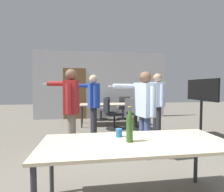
{
  "coord_description": "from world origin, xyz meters",
  "views": [
    {
      "loc": [
        -0.61,
        -1.5,
        1.31
      ],
      "look_at": [
        -0.05,
        2.36,
        1.1
      ],
      "focal_mm": 28.0,
      "sensor_mm": 36.0,
      "label": 1
    }
  ],
  "objects_px": {
    "person_right_polo": "(71,103)",
    "office_chair_far_right": "(135,114)",
    "tv_screen": "(201,102)",
    "person_far_watching": "(157,99)",
    "drink_cup": "(119,133)",
    "office_chair_mid_tucked": "(103,109)",
    "person_near_casual": "(144,106)",
    "person_center_tall": "(93,100)",
    "office_chair_far_left": "(123,109)",
    "beer_bottle": "(130,125)",
    "office_chair_side_rolled": "(112,115)"
  },
  "relations": [
    {
      "from": "office_chair_mid_tucked",
      "to": "office_chair_far_right",
      "type": "relative_size",
      "value": 0.96
    },
    {
      "from": "tv_screen",
      "to": "office_chair_far_left",
      "type": "height_order",
      "value": "tv_screen"
    },
    {
      "from": "office_chair_far_right",
      "to": "drink_cup",
      "type": "height_order",
      "value": "office_chair_far_right"
    },
    {
      "from": "office_chair_mid_tucked",
      "to": "office_chair_far_right",
      "type": "bearing_deg",
      "value": -119.05
    },
    {
      "from": "person_far_watching",
      "to": "tv_screen",
      "type": "bearing_deg",
      "value": -115.66
    },
    {
      "from": "office_chair_side_rolled",
      "to": "office_chair_far_left",
      "type": "height_order",
      "value": "office_chair_side_rolled"
    },
    {
      "from": "person_right_polo",
      "to": "office_chair_side_rolled",
      "type": "height_order",
      "value": "person_right_polo"
    },
    {
      "from": "drink_cup",
      "to": "person_near_casual",
      "type": "bearing_deg",
      "value": 57.82
    },
    {
      "from": "person_far_watching",
      "to": "office_chair_far_right",
      "type": "height_order",
      "value": "person_far_watching"
    },
    {
      "from": "person_right_polo",
      "to": "office_chair_far_right",
      "type": "xyz_separation_m",
      "value": [
        1.77,
        1.77,
        -0.55
      ]
    },
    {
      "from": "office_chair_far_right",
      "to": "person_near_casual",
      "type": "bearing_deg",
      "value": -46.2
    },
    {
      "from": "office_chair_side_rolled",
      "to": "beer_bottle",
      "type": "relative_size",
      "value": 2.47
    },
    {
      "from": "person_near_casual",
      "to": "office_chair_far_right",
      "type": "distance_m",
      "value": 2.25
    },
    {
      "from": "person_near_casual",
      "to": "person_center_tall",
      "type": "bearing_deg",
      "value": 16.93
    },
    {
      "from": "office_chair_mid_tucked",
      "to": "beer_bottle",
      "type": "relative_size",
      "value": 2.39
    },
    {
      "from": "beer_bottle",
      "to": "person_right_polo",
      "type": "bearing_deg",
      "value": 114.9
    },
    {
      "from": "person_near_casual",
      "to": "beer_bottle",
      "type": "distance_m",
      "value": 1.39
    },
    {
      "from": "office_chair_far_right",
      "to": "person_right_polo",
      "type": "bearing_deg",
      "value": -79.96
    },
    {
      "from": "person_right_polo",
      "to": "office_chair_far_left",
      "type": "bearing_deg",
      "value": -20.34
    },
    {
      "from": "person_far_watching",
      "to": "person_right_polo",
      "type": "relative_size",
      "value": 1.0
    },
    {
      "from": "person_far_watching",
      "to": "office_chair_side_rolled",
      "type": "xyz_separation_m",
      "value": [
        -1.03,
        0.94,
        -0.55
      ]
    },
    {
      "from": "office_chair_side_rolled",
      "to": "office_chair_mid_tucked",
      "type": "bearing_deg",
      "value": 174.04
    },
    {
      "from": "office_chair_mid_tucked",
      "to": "office_chair_far_left",
      "type": "xyz_separation_m",
      "value": [
        0.82,
        -0.02,
        0.02
      ]
    },
    {
      "from": "tv_screen",
      "to": "person_far_watching",
      "type": "xyz_separation_m",
      "value": [
        -0.98,
        0.41,
        0.07
      ]
    },
    {
      "from": "beer_bottle",
      "to": "drink_cup",
      "type": "height_order",
      "value": "beer_bottle"
    },
    {
      "from": "tv_screen",
      "to": "person_far_watching",
      "type": "relative_size",
      "value": 0.91
    },
    {
      "from": "drink_cup",
      "to": "person_far_watching",
      "type": "bearing_deg",
      "value": 58.41
    },
    {
      "from": "person_far_watching",
      "to": "office_chair_far_left",
      "type": "height_order",
      "value": "person_far_watching"
    },
    {
      "from": "person_far_watching",
      "to": "beer_bottle",
      "type": "xyz_separation_m",
      "value": [
        -1.34,
        -2.51,
        -0.09
      ]
    },
    {
      "from": "person_far_watching",
      "to": "drink_cup",
      "type": "bearing_deg",
      "value": 145.19
    },
    {
      "from": "person_near_casual",
      "to": "beer_bottle",
      "type": "bearing_deg",
      "value": 140.17
    },
    {
      "from": "person_right_polo",
      "to": "office_chair_mid_tucked",
      "type": "bearing_deg",
      "value": -8.11
    },
    {
      "from": "person_center_tall",
      "to": "office_chair_far_right",
      "type": "bearing_deg",
      "value": -69.68
    },
    {
      "from": "beer_bottle",
      "to": "drink_cup",
      "type": "xyz_separation_m",
      "value": [
        -0.08,
        0.2,
        -0.13
      ]
    },
    {
      "from": "office_chair_mid_tucked",
      "to": "person_center_tall",
      "type": "bearing_deg",
      "value": -158.59
    },
    {
      "from": "person_center_tall",
      "to": "beer_bottle",
      "type": "distance_m",
      "value": 2.7
    },
    {
      "from": "person_near_casual",
      "to": "office_chair_far_left",
      "type": "relative_size",
      "value": 1.71
    },
    {
      "from": "person_center_tall",
      "to": "office_chair_far_right",
      "type": "height_order",
      "value": "person_center_tall"
    },
    {
      "from": "beer_bottle",
      "to": "tv_screen",
      "type": "bearing_deg",
      "value": 42.14
    },
    {
      "from": "office_chair_mid_tucked",
      "to": "drink_cup",
      "type": "relative_size",
      "value": 9.51
    },
    {
      "from": "tv_screen",
      "to": "person_right_polo",
      "type": "distance_m",
      "value": 3.12
    },
    {
      "from": "person_far_watching",
      "to": "drink_cup",
      "type": "xyz_separation_m",
      "value": [
        -1.42,
        -2.31,
        -0.23
      ]
    },
    {
      "from": "tv_screen",
      "to": "beer_bottle",
      "type": "xyz_separation_m",
      "value": [
        -2.33,
        -2.11,
        -0.02
      ]
    },
    {
      "from": "office_chair_side_rolled",
      "to": "person_center_tall",
      "type": "bearing_deg",
      "value": -49.68
    },
    {
      "from": "tv_screen",
      "to": "office_chair_far_right",
      "type": "bearing_deg",
      "value": -134.52
    },
    {
      "from": "tv_screen",
      "to": "beer_bottle",
      "type": "distance_m",
      "value": 3.14
    },
    {
      "from": "person_center_tall",
      "to": "drink_cup",
      "type": "bearing_deg",
      "value": 176.37
    },
    {
      "from": "office_chair_far_right",
      "to": "beer_bottle",
      "type": "relative_size",
      "value": 2.49
    },
    {
      "from": "office_chair_mid_tucked",
      "to": "person_right_polo",
      "type": "bearing_deg",
      "value": -162.71
    },
    {
      "from": "person_far_watching",
      "to": "person_near_casual",
      "type": "height_order",
      "value": "person_far_watching"
    }
  ]
}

